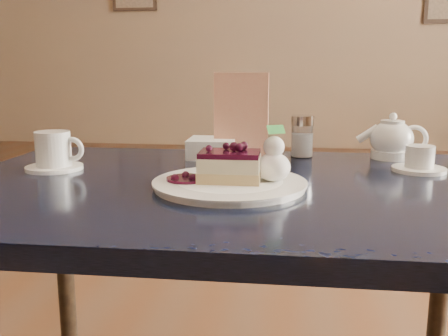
# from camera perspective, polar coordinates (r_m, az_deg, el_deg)

# --- Properties ---
(main_table) EXTENTS (1.10, 0.75, 0.68)m
(main_table) POSITION_cam_1_polar(r_m,az_deg,el_deg) (0.95, 0.94, -5.79)
(main_table) COLOR black
(main_table) RESTS_ON ground
(dessert_plate) EXTENTS (0.27, 0.27, 0.01)m
(dessert_plate) POSITION_cam_1_polar(r_m,az_deg,el_deg) (0.88, 0.65, -1.90)
(dessert_plate) COLOR white
(dessert_plate) RESTS_ON main_table
(cheesecake_slice) EXTENTS (0.11, 0.08, 0.05)m
(cheesecake_slice) POSITION_cam_1_polar(r_m,az_deg,el_deg) (0.88, 0.65, 0.17)
(cheesecake_slice) COLOR #D5BC78
(cheesecake_slice) RESTS_ON dessert_plate
(whipped_cream) EXTENTS (0.06, 0.06, 0.05)m
(whipped_cream) POSITION_cam_1_polar(r_m,az_deg,el_deg) (0.88, 5.68, 0.13)
(whipped_cream) COLOR white
(whipped_cream) RESTS_ON dessert_plate
(berry_sauce) EXTENTS (0.07, 0.07, 0.01)m
(berry_sauce) POSITION_cam_1_polar(r_m,az_deg,el_deg) (0.89, -4.30, -1.26)
(berry_sauce) COLOR black
(berry_sauce) RESTS_ON dessert_plate
(coffee_set) EXTENTS (0.13, 0.12, 0.08)m
(coffee_set) POSITION_cam_1_polar(r_m,az_deg,el_deg) (1.10, -18.81, 1.66)
(coffee_set) COLOR white
(coffee_set) RESTS_ON main_table
(tea_set) EXTENTS (0.18, 0.25, 0.10)m
(tea_set) POSITION_cam_1_polar(r_m,az_deg,el_deg) (1.20, 19.11, 2.60)
(tea_set) COLOR white
(tea_set) RESTS_ON main_table
(menu_card) EXTENTS (0.13, 0.03, 0.20)m
(menu_card) POSITION_cam_1_polar(r_m,az_deg,el_deg) (1.17, 1.98, 6.02)
(menu_card) COLOR #FFE0AD
(menu_card) RESTS_ON main_table
(sugar_shaker) EXTENTS (0.05, 0.05, 0.10)m
(sugar_shaker) POSITION_cam_1_polar(r_m,az_deg,el_deg) (1.19, 8.93, 3.62)
(sugar_shaker) COLOR white
(sugar_shaker) RESTS_ON main_table
(napkin_stack) EXTENTS (0.11, 0.11, 0.05)m
(napkin_stack) POSITION_cam_1_polar(r_m,az_deg,el_deg) (1.18, -1.38, 2.30)
(napkin_stack) COLOR white
(napkin_stack) RESTS_ON main_table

